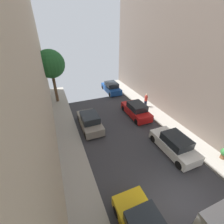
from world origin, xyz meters
The scene contains 7 objects.
ground centered at (0.00, 0.00, 0.00)m, with size 32.00×32.00×0.00m, color #38383D.
parked_car_left_3 centered at (-2.70, 9.66, 0.72)m, with size 1.78×4.20×1.57m.
parked_car_right_2 centered at (2.70, 3.86, 0.72)m, with size 1.78×4.20×1.57m.
parked_car_right_3 centered at (2.70, 9.89, 0.72)m, with size 1.78×4.20×1.57m.
parked_car_right_4 centered at (2.70, 17.39, 0.72)m, with size 1.78×4.20×1.57m.
pedestrian centered at (4.74, 11.13, 1.07)m, with size 0.40×0.36×1.72m.
street_tree_2 centered at (-5.22, 16.93, 4.95)m, with size 3.33×3.33×6.51m.
Camera 1 is at (-5.37, -2.74, 9.06)m, focal length 24.26 mm.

